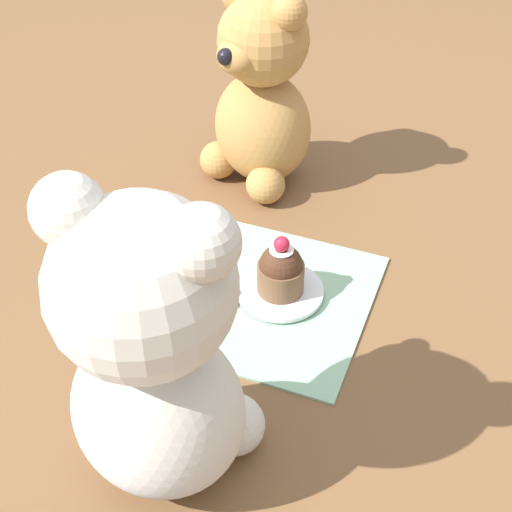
# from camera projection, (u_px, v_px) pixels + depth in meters

# --- Properties ---
(ground_plane) EXTENTS (4.00, 4.00, 0.00)m
(ground_plane) POSITION_uv_depth(u_px,v_px,m) (256.00, 296.00, 0.76)
(ground_plane) COLOR brown
(knitted_placemat) EXTENTS (0.24, 0.22, 0.01)m
(knitted_placemat) POSITION_uv_depth(u_px,v_px,m) (256.00, 294.00, 0.75)
(knitted_placemat) COLOR #8EBC99
(knitted_placemat) RESTS_ON ground_plane
(teddy_bear_cream) EXTENTS (0.14, 0.15, 0.28)m
(teddy_bear_cream) POSITION_uv_depth(u_px,v_px,m) (154.00, 353.00, 0.51)
(teddy_bear_cream) COLOR beige
(teddy_bear_cream) RESTS_ON ground_plane
(teddy_bear_tan) EXTENTS (0.16, 0.15, 0.25)m
(teddy_bear_tan) POSITION_uv_depth(u_px,v_px,m) (261.00, 97.00, 0.85)
(teddy_bear_tan) COLOR #B78447
(teddy_bear_tan) RESTS_ON ground_plane
(cupcake_near_cream_bear) EXTENTS (0.05, 0.05, 0.07)m
(cupcake_near_cream_bear) POSITION_uv_depth(u_px,v_px,m) (172.00, 290.00, 0.71)
(cupcake_near_cream_bear) COLOR brown
(cupcake_near_cream_bear) RESTS_ON knitted_placemat
(saucer_plate) EXTENTS (0.09, 0.09, 0.01)m
(saucer_plate) POSITION_uv_depth(u_px,v_px,m) (280.00, 291.00, 0.75)
(saucer_plate) COLOR silver
(saucer_plate) RESTS_ON knitted_placemat
(cupcake_near_tan_bear) EXTENTS (0.05, 0.05, 0.07)m
(cupcake_near_tan_bear) POSITION_uv_depth(u_px,v_px,m) (281.00, 270.00, 0.73)
(cupcake_near_tan_bear) COLOR brown
(cupcake_near_tan_bear) RESTS_ON saucer_plate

